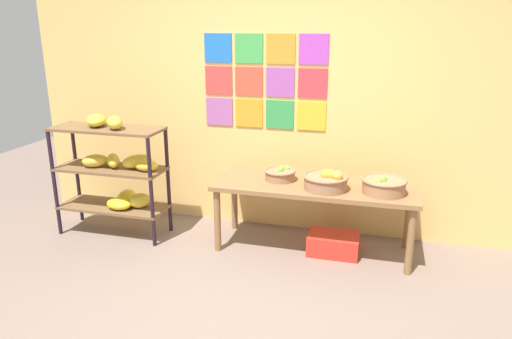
% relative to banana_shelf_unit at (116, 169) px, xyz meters
% --- Properties ---
extents(ground, '(9.79, 9.79, 0.00)m').
position_rel_banana_shelf_unit_xyz_m(ground, '(1.45, -1.32, -0.66)').
color(ground, '#79655A').
extents(back_wall_with_art, '(5.14, 0.07, 2.85)m').
position_rel_banana_shelf_unit_xyz_m(back_wall_with_art, '(1.45, 0.60, 0.77)').
color(back_wall_with_art, '#EABD68').
rests_on(back_wall_with_art, ground).
extents(banana_shelf_unit, '(1.06, 0.45, 1.18)m').
position_rel_banana_shelf_unit_xyz_m(banana_shelf_unit, '(0.00, 0.00, 0.00)').
color(banana_shelf_unit, black).
rests_on(banana_shelf_unit, ground).
extents(display_table, '(1.77, 0.62, 0.62)m').
position_rel_banana_shelf_unit_xyz_m(display_table, '(1.88, 0.13, -0.11)').
color(display_table, olive).
rests_on(display_table, ground).
extents(fruit_basket_back_right, '(0.29, 0.29, 0.12)m').
position_rel_banana_shelf_unit_xyz_m(fruit_basket_back_right, '(1.56, 0.18, 0.02)').
color(fruit_basket_back_right, '#966D4C').
rests_on(fruit_basket_back_right, display_table).
extents(fruit_basket_right, '(0.37, 0.37, 0.15)m').
position_rel_banana_shelf_unit_xyz_m(fruit_basket_right, '(2.47, 0.06, 0.03)').
color(fruit_basket_right, '#A3724D').
rests_on(fruit_basket_right, display_table).
extents(fruit_basket_left, '(0.39, 0.39, 0.18)m').
position_rel_banana_shelf_unit_xyz_m(fruit_basket_left, '(1.99, 0.04, 0.04)').
color(fruit_basket_left, '#9C6F4F').
rests_on(fruit_basket_left, display_table).
extents(produce_crate_under_table, '(0.45, 0.30, 0.18)m').
position_rel_banana_shelf_unit_xyz_m(produce_crate_under_table, '(2.08, 0.09, -0.57)').
color(produce_crate_under_table, red).
rests_on(produce_crate_under_table, ground).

